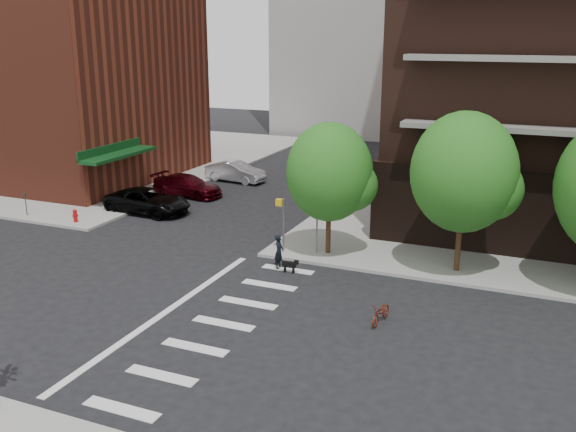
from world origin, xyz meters
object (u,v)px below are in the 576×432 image
(parked_car_black, at_px, (148,201))
(parked_car_maroon, at_px, (187,186))
(scooter, at_px, (381,313))
(parked_car_silver, at_px, (236,172))
(fire_hydrant, at_px, (75,215))
(dog_walker, at_px, (279,252))

(parked_car_black, distance_m, parked_car_maroon, 4.38)
(parked_car_black, height_order, parked_car_maroon, parked_car_black)
(scooter, bearing_deg, parked_car_silver, 137.31)
(fire_hydrant, relative_size, parked_car_maroon, 0.15)
(parked_car_maroon, bearing_deg, parked_car_silver, -6.76)
(parked_car_maroon, height_order, dog_walker, dog_walker)
(fire_hydrant, xyz_separation_m, dog_walker, (13.06, -1.80, 0.23))
(parked_car_maroon, distance_m, parked_car_silver, 4.99)
(fire_hydrant, distance_m, parked_car_black, 4.23)
(parked_car_silver, bearing_deg, parked_car_black, 179.90)
(parked_car_maroon, height_order, parked_car_silver, parked_car_silver)
(parked_car_black, height_order, dog_walker, dog_walker)
(parked_car_black, distance_m, scooter, 18.77)
(fire_hydrant, xyz_separation_m, parked_car_black, (2.30, 3.55, 0.17))
(fire_hydrant, bearing_deg, scooter, -16.26)
(dog_walker, bearing_deg, scooter, -127.30)
(parked_car_silver, height_order, scooter, parked_car_silver)
(parked_car_maroon, bearing_deg, scooter, -124.94)
(scooter, bearing_deg, dog_walker, 154.24)
(fire_hydrant, bearing_deg, parked_car_black, 57.04)
(fire_hydrant, distance_m, parked_car_silver, 13.23)
(fire_hydrant, xyz_separation_m, parked_car_silver, (3.25, 12.82, 0.17))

